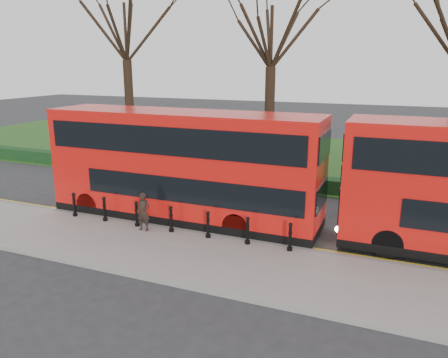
% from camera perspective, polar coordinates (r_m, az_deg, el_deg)
% --- Properties ---
extents(ground, '(120.00, 120.00, 0.00)m').
position_cam_1_polar(ground, '(19.39, -8.64, -5.22)').
color(ground, '#28282B').
rests_on(ground, ground).
extents(pavement, '(60.00, 4.00, 0.15)m').
position_cam_1_polar(pavement, '(17.05, -13.85, -8.12)').
color(pavement, gray).
rests_on(pavement, ground).
extents(kerb, '(60.00, 0.25, 0.16)m').
position_cam_1_polar(kerb, '(18.57, -10.23, -5.97)').
color(kerb, slate).
rests_on(kerb, ground).
extents(grass_verge, '(60.00, 18.00, 0.06)m').
position_cam_1_polar(grass_verge, '(32.66, 4.92, 3.24)').
color(grass_verge, '#204617').
rests_on(grass_verge, ground).
extents(hedge, '(60.00, 0.90, 0.80)m').
position_cam_1_polar(hedge, '(25.07, -0.73, 0.56)').
color(hedge, black).
rests_on(hedge, ground).
extents(yellow_line_outer, '(60.00, 0.10, 0.01)m').
position_cam_1_polar(yellow_line_outer, '(18.83, -9.74, -5.87)').
color(yellow_line_outer, yellow).
rests_on(yellow_line_outer, ground).
extents(yellow_line_inner, '(60.00, 0.10, 0.01)m').
position_cam_1_polar(yellow_line_inner, '(18.99, -9.42, -5.68)').
color(yellow_line_inner, yellow).
rests_on(yellow_line_inner, ground).
extents(tree_left, '(7.92, 7.92, 12.37)m').
position_cam_1_polar(tree_left, '(31.06, -12.79, 18.98)').
color(tree_left, black).
rests_on(tree_left, ground).
extents(tree_mid, '(7.45, 7.45, 11.63)m').
position_cam_1_polar(tree_mid, '(26.68, 6.24, 18.80)').
color(tree_mid, black).
rests_on(tree_mid, ground).
extents(bollard_row, '(9.73, 0.15, 1.00)m').
position_cam_1_polar(bollard_row, '(17.39, -6.92, -5.28)').
color(bollard_row, black).
rests_on(bollard_row, pavement).
extents(bus_lead, '(11.78, 2.70, 4.69)m').
position_cam_1_polar(bus_lead, '(18.55, -5.44, 1.58)').
color(bus_lead, red).
rests_on(bus_lead, ground).
extents(pedestrian, '(0.59, 0.41, 1.55)m').
position_cam_1_polar(pedestrian, '(17.58, -10.48, -4.24)').
color(pedestrian, black).
rests_on(pedestrian, pavement).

